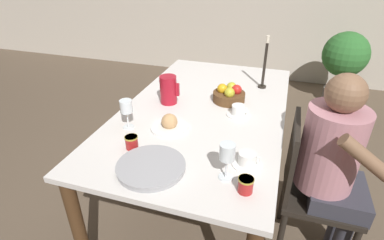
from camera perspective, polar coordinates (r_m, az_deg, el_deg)
The scene contains 16 objects.
ground_plane at distance 2.40m, azimuth 1.99°, elevation -14.38°, with size 20.00×20.00×0.00m, color brown.
dining_table at distance 1.99m, azimuth 2.32°, elevation -0.15°, with size 1.01×1.77×0.78m.
chair_person_side at distance 1.89m, azimuth 21.40°, elevation -11.80°, with size 0.42×0.42×0.88m.
person_seated at distance 1.75m, azimuth 25.50°, elevation -7.14°, with size 0.39×0.41×1.18m.
red_pitcher at distance 1.98m, azimuth -4.53°, elevation 5.81°, with size 0.14×0.11×0.19m.
wine_glass_water at distance 1.29m, azimuth 6.74°, elevation -6.37°, with size 0.07×0.07×0.18m.
wine_glass_juice at distance 1.70m, azimuth -12.40°, elevation 2.24°, with size 0.07×0.07×0.17m.
teacup_near_person at distance 1.45m, azimuth 10.47°, elevation -7.43°, with size 0.15×0.15×0.06m.
teacup_across at distance 1.86m, azimuth 8.86°, elevation 1.72°, with size 0.15×0.15×0.06m.
serving_tray at distance 1.41m, azimuth -7.81°, elevation -8.85°, with size 0.32×0.32×0.03m.
bread_plate at distance 1.71m, azimuth -4.30°, elevation -0.75°, with size 0.22×0.22×0.09m.
jam_jar_amber at distance 1.56m, azimuth -11.43°, elevation -4.08°, with size 0.07×0.07×0.07m.
jam_jar_red at distance 1.29m, azimuth 10.18°, elevation -11.98°, with size 0.07×0.07×0.07m.
fruit_bowl at distance 2.03m, azimuth 7.10°, elevation 4.83°, with size 0.21×0.21×0.12m.
candlestick_tall at distance 2.25m, azimuth 13.61°, elevation 9.67°, with size 0.06×0.06×0.38m.
potted_plant at distance 4.03m, azimuth 27.04°, elevation 10.30°, with size 0.52×0.52×0.87m.
Camera 1 is at (0.45, -1.67, 1.66)m, focal length 28.00 mm.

